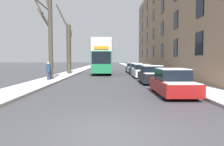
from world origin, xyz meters
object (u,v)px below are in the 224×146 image
(bare_tree_left_0, at_px, (50,36))
(parked_car_0, at_px, (173,83))
(pedestrian_left_sidewalk, at_px, (48,71))
(parked_car_1, at_px, (152,75))
(double_decker_bus, at_px, (103,55))
(parked_car_3, at_px, (136,69))
(parked_car_4, at_px, (132,68))
(oncoming_van, at_px, (104,63))
(parked_car_2, at_px, (142,72))
(bare_tree_left_1, at_px, (69,47))

(bare_tree_left_0, height_order, parked_car_0, bare_tree_left_0)
(bare_tree_left_0, xyz_separation_m, parked_car_0, (9.02, -8.35, -3.48))
(pedestrian_left_sidewalk, bearing_deg, parked_car_1, -73.21)
(parked_car_0, bearing_deg, pedestrian_left_sidewalk, 139.88)
(double_decker_bus, bearing_deg, parked_car_3, -25.25)
(parked_car_0, distance_m, pedestrian_left_sidewalk, 11.70)
(bare_tree_left_0, bearing_deg, parked_car_4, 56.93)
(pedestrian_left_sidewalk, bearing_deg, parked_car_4, -5.08)
(double_decker_bus, distance_m, parked_car_1, 13.94)
(parked_car_4, bearing_deg, double_decker_bus, -145.31)
(parked_car_3, relative_size, oncoming_van, 0.75)
(parked_car_4, bearing_deg, parked_car_0, -90.00)
(parked_car_2, xyz_separation_m, pedestrian_left_sidewalk, (-8.94, -4.01, 0.28))
(parked_car_0, bearing_deg, parked_car_1, 90.00)
(bare_tree_left_0, relative_size, parked_car_1, 2.18)
(parked_car_3, bearing_deg, bare_tree_left_1, -176.43)
(parked_car_4, distance_m, pedestrian_left_sidewalk, 17.18)
(parked_car_2, bearing_deg, pedestrian_left_sidewalk, -155.84)
(bare_tree_left_1, xyz_separation_m, parked_car_0, (8.83, -16.43, -2.92))
(oncoming_van, bearing_deg, bare_tree_left_0, -97.37)
(parked_car_2, bearing_deg, parked_car_3, 90.00)
(parked_car_0, relative_size, parked_car_1, 1.08)
(parked_car_1, relative_size, pedestrian_left_sidewalk, 2.24)
(oncoming_van, height_order, pedestrian_left_sidewalk, oncoming_van)
(parked_car_2, xyz_separation_m, oncoming_van, (-4.90, 28.63, 0.48))
(bare_tree_left_1, bearing_deg, double_decker_bus, 31.53)
(parked_car_3, height_order, pedestrian_left_sidewalk, pedestrian_left_sidewalk)
(parked_car_2, distance_m, oncoming_van, 29.05)
(parked_car_3, bearing_deg, bare_tree_left_0, -136.26)
(bare_tree_left_0, distance_m, pedestrian_left_sidewalk, 3.30)
(parked_car_1, xyz_separation_m, parked_car_3, (0.00, 10.94, 0.01))
(double_decker_bus, distance_m, parked_car_0, 19.71)
(bare_tree_left_1, bearing_deg, parked_car_0, -61.74)
(parked_car_3, bearing_deg, parked_car_2, -90.00)
(pedestrian_left_sidewalk, bearing_deg, parked_car_2, -39.56)
(parked_car_2, xyz_separation_m, parked_car_4, (0.00, 10.66, 0.00))
(parked_car_3, height_order, parked_car_4, parked_car_3)
(double_decker_bus, relative_size, parked_car_1, 2.87)
(parked_car_0, distance_m, parked_car_2, 11.55)
(pedestrian_left_sidewalk, bearing_deg, double_decker_bus, 5.21)
(parked_car_2, height_order, pedestrian_left_sidewalk, pedestrian_left_sidewalk)
(bare_tree_left_1, distance_m, pedestrian_left_sidewalk, 9.28)
(bare_tree_left_1, xyz_separation_m, parked_car_1, (8.83, -10.39, -2.91))
(double_decker_bus, height_order, parked_car_1, double_decker_bus)
(double_decker_bus, bearing_deg, pedestrian_left_sidewalk, -111.08)
(bare_tree_left_1, relative_size, parked_car_2, 2.21)
(parked_car_2, bearing_deg, bare_tree_left_0, -160.50)
(double_decker_bus, bearing_deg, parked_car_1, -71.04)
(parked_car_2, distance_m, parked_car_4, 10.66)
(bare_tree_left_0, xyz_separation_m, bare_tree_left_1, (0.18, 8.08, -0.56))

